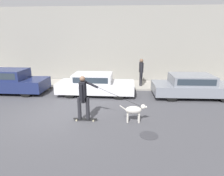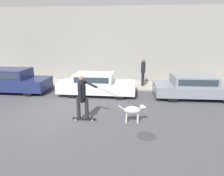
% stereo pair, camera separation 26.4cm
% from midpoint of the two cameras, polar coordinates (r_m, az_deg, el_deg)
% --- Properties ---
extents(ground_plane, '(36.00, 36.00, 0.00)m').
position_cam_midpoint_polar(ground_plane, '(8.86, -13.06, -7.20)').
color(ground_plane, '#47474C').
extents(back_wall, '(32.00, 0.30, 5.10)m').
position_cam_midpoint_polar(back_wall, '(14.40, -5.21, 12.14)').
color(back_wall, gray).
rests_on(back_wall, ground_plane).
extents(sidewalk_curb, '(30.00, 2.27, 0.11)m').
position_cam_midpoint_polar(sidewalk_curb, '(13.51, -6.05, 1.20)').
color(sidewalk_curb, '#A39E93').
rests_on(sidewalk_curb, ground_plane).
extents(parked_car_0, '(4.30, 1.73, 1.36)m').
position_cam_midpoint_polar(parked_car_0, '(13.02, -26.39, 1.88)').
color(parked_car_0, black).
rests_on(parked_car_0, ground_plane).
extents(parked_car_1, '(4.23, 1.70, 1.20)m').
position_cam_midpoint_polar(parked_car_1, '(11.17, -3.83, 1.04)').
color(parked_car_1, black).
rests_on(parked_car_1, ground_plane).
extents(parked_car_2, '(4.38, 1.95, 1.23)m').
position_cam_midpoint_polar(parked_car_2, '(11.50, 23.20, 0.32)').
color(parked_car_2, black).
rests_on(parked_car_2, ground_plane).
extents(dog, '(1.05, 0.33, 0.73)m').
position_cam_midpoint_polar(dog, '(7.75, 7.05, -6.43)').
color(dog, beige).
rests_on(dog, ground_plane).
extents(skateboarder, '(2.73, 0.60, 1.80)m').
position_cam_midpoint_polar(skateboarder, '(7.73, -7.47, -2.16)').
color(skateboarder, beige).
rests_on(skateboarder, ground_plane).
extents(pedestrian_with_bag, '(0.25, 0.73, 1.71)m').
position_cam_midpoint_polar(pedestrian_with_bag, '(12.71, 9.45, 4.79)').
color(pedestrian_with_bag, '#28282D').
rests_on(pedestrian_with_bag, sidewalk_curb).
extents(manhole_cover, '(0.62, 0.62, 0.01)m').
position_cam_midpoint_polar(manhole_cover, '(7.02, 10.97, -13.30)').
color(manhole_cover, '#38383D').
rests_on(manhole_cover, ground_plane).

